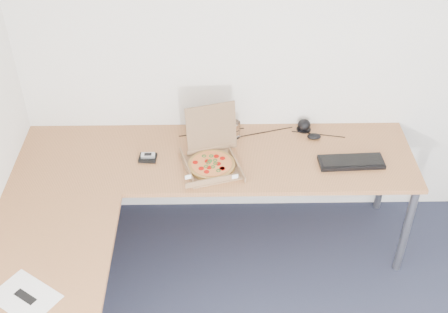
{
  "coord_description": "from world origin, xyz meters",
  "views": [
    {
      "loc": [
        -0.5,
        -1.53,
        3.02
      ],
      "look_at": [
        -0.45,
        1.28,
        0.82
      ],
      "focal_mm": 47.38,
      "sensor_mm": 36.0,
      "label": 1
    }
  ],
  "objects_px": {
    "desk": "(160,206)",
    "wallet": "(148,158)",
    "drinking_glass": "(235,130)",
    "keyboard": "(351,162)",
    "pizza_box": "(212,161)"
  },
  "relations": [
    {
      "from": "desk",
      "to": "wallet",
      "type": "height_order",
      "value": "wallet"
    },
    {
      "from": "desk",
      "to": "drinking_glass",
      "type": "bearing_deg",
      "value": 54.38
    },
    {
      "from": "pizza_box",
      "to": "desk",
      "type": "bearing_deg",
      "value": -148.39
    },
    {
      "from": "pizza_box",
      "to": "wallet",
      "type": "xyz_separation_m",
      "value": [
        -0.4,
        0.07,
        -0.03
      ]
    },
    {
      "from": "desk",
      "to": "wallet",
      "type": "relative_size",
      "value": 23.1
    },
    {
      "from": "drinking_glass",
      "to": "keyboard",
      "type": "xyz_separation_m",
      "value": [
        0.71,
        -0.29,
        -0.05
      ]
    },
    {
      "from": "desk",
      "to": "wallet",
      "type": "distance_m",
      "value": 0.42
    },
    {
      "from": "wallet",
      "to": "drinking_glass",
      "type": "bearing_deg",
      "value": 26.32
    },
    {
      "from": "desk",
      "to": "drinking_glass",
      "type": "height_order",
      "value": "drinking_glass"
    },
    {
      "from": "pizza_box",
      "to": "keyboard",
      "type": "relative_size",
      "value": 0.93
    },
    {
      "from": "desk",
      "to": "wallet",
      "type": "xyz_separation_m",
      "value": [
        -0.1,
        0.4,
        0.04
      ]
    },
    {
      "from": "keyboard",
      "to": "drinking_glass",
      "type": "bearing_deg",
      "value": 154.97
    },
    {
      "from": "desk",
      "to": "pizza_box",
      "type": "distance_m",
      "value": 0.45
    },
    {
      "from": "desk",
      "to": "drinking_glass",
      "type": "distance_m",
      "value": 0.78
    },
    {
      "from": "keyboard",
      "to": "wallet",
      "type": "xyz_separation_m",
      "value": [
        -1.26,
        0.07,
        -0.0
      ]
    }
  ]
}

